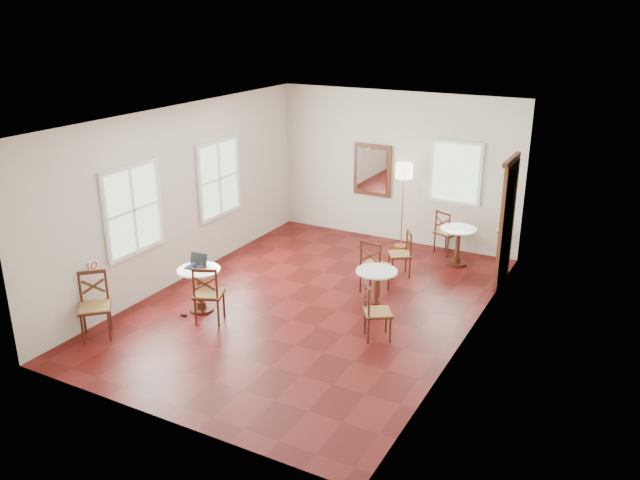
# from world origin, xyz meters

# --- Properties ---
(ground) EXTENTS (7.00, 7.00, 0.00)m
(ground) POSITION_xyz_m (0.00, 0.00, 0.00)
(ground) COLOR #500F0D
(ground) RESTS_ON ground
(room_shell) EXTENTS (5.02, 7.02, 3.01)m
(room_shell) POSITION_xyz_m (-0.06, 0.27, 1.89)
(room_shell) COLOR beige
(room_shell) RESTS_ON ground
(cafe_table_near) EXTENTS (0.66, 0.66, 0.70)m
(cafe_table_near) POSITION_xyz_m (-1.42, -1.01, 0.43)
(cafe_table_near) COLOR #401B10
(cafe_table_near) RESTS_ON ground
(cafe_table_mid) EXTENTS (0.64, 0.64, 0.68)m
(cafe_table_mid) POSITION_xyz_m (1.00, 0.28, 0.42)
(cafe_table_mid) COLOR #401B10
(cafe_table_mid) RESTS_ON ground
(cafe_table_back) EXTENTS (0.66, 0.66, 0.70)m
(cafe_table_back) POSITION_xyz_m (1.54, 2.78, 0.43)
(cafe_table_back) COLOR #401B10
(cafe_table_back) RESTS_ON ground
(chair_near_a) EXTENTS (0.55, 0.55, 0.92)m
(chair_near_a) POSITION_xyz_m (-1.06, -1.25, 0.46)
(chair_near_a) COLOR #401B10
(chair_near_a) RESTS_ON ground
(chair_near_b) EXTENTS (0.62, 0.62, 0.96)m
(chair_near_b) POSITION_xyz_m (-2.22, -2.39, 0.48)
(chair_near_b) COLOR #401B10
(chair_near_b) RESTS_ON ground
(chair_mid_a) EXTENTS (0.46, 0.46, 0.93)m
(chair_mid_a) POSITION_xyz_m (0.69, 0.92, 0.46)
(chair_mid_a) COLOR #401B10
(chair_mid_a) RESTS_ON ground
(chair_mid_b) EXTENTS (0.53, 0.53, 0.83)m
(chair_mid_b) POSITION_xyz_m (1.36, -0.54, 0.41)
(chair_mid_b) COLOR #401B10
(chair_mid_b) RESTS_ON ground
(chair_back_a) EXTENTS (0.53, 0.53, 0.88)m
(chair_back_a) POSITION_xyz_m (1.20, 3.20, 0.44)
(chair_back_a) COLOR #401B10
(chair_back_a) RESTS_ON ground
(chair_back_b) EXTENTS (0.52, 0.52, 0.81)m
(chair_back_b) POSITION_xyz_m (0.82, 1.78, 0.41)
(chair_back_b) COLOR #401B10
(chair_back_b) RESTS_ON ground
(floor_lamp) EXTENTS (0.33, 0.33, 1.70)m
(floor_lamp) POSITION_xyz_m (0.29, 3.15, 1.44)
(floor_lamp) COLOR #BF8C3F
(floor_lamp) RESTS_ON ground
(laptop) EXTENTS (0.31, 0.27, 0.21)m
(laptop) POSITION_xyz_m (-1.49, -0.96, 0.75)
(laptop) COLOR black
(laptop) RESTS_ON cafe_table_near
(mouse) EXTENTS (0.09, 0.06, 0.03)m
(mouse) POSITION_xyz_m (-1.43, -1.05, 0.72)
(mouse) COLOR black
(mouse) RESTS_ON cafe_table_near
(navy_mug) EXTENTS (0.12, 0.08, 0.10)m
(navy_mug) POSITION_xyz_m (-1.47, -1.06, 0.75)
(navy_mug) COLOR black
(navy_mug) RESTS_ON cafe_table_near
(water_glass) EXTENTS (0.05, 0.05, 0.09)m
(water_glass) POSITION_xyz_m (-1.40, -0.98, 0.74)
(water_glass) COLOR white
(water_glass) RESTS_ON cafe_table_near
(power_adapter) EXTENTS (0.09, 0.05, 0.03)m
(power_adapter) POSITION_xyz_m (-1.53, -1.31, 0.02)
(power_adapter) COLOR black
(power_adapter) RESTS_ON ground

